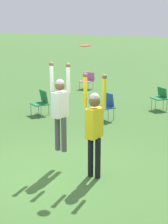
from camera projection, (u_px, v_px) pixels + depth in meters
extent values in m
plane|color=#3D662D|center=(56.00, 174.00, 8.14)|extent=(120.00, 120.00, 0.00)
cylinder|color=#4C4C51|center=(58.00, 133.00, 8.36)|extent=(0.12, 0.12, 0.79)
cylinder|color=#4C4C51|center=(64.00, 134.00, 8.28)|extent=(0.12, 0.12, 0.79)
cube|color=white|center=(60.00, 104.00, 8.15)|extent=(0.24, 0.40, 0.56)
sphere|color=brown|center=(60.00, 86.00, 8.05)|extent=(0.21, 0.21, 0.21)
sphere|color=#B7B2AD|center=(60.00, 83.00, 8.04)|extent=(0.18, 0.18, 0.18)
cylinder|color=white|center=(52.00, 78.00, 8.12)|extent=(0.08, 0.08, 0.59)
sphere|color=brown|center=(51.00, 64.00, 8.05)|extent=(0.10, 0.10, 0.10)
cylinder|color=white|center=(68.00, 79.00, 7.91)|extent=(0.08, 0.08, 0.59)
sphere|color=brown|center=(68.00, 65.00, 7.84)|extent=(0.10, 0.10, 0.10)
cylinder|color=black|center=(91.00, 157.00, 7.93)|extent=(0.12, 0.12, 0.88)
cylinder|color=black|center=(98.00, 158.00, 7.84)|extent=(0.12, 0.12, 0.88)
cube|color=yellow|center=(94.00, 123.00, 7.70)|extent=(0.24, 0.40, 0.63)
sphere|color=brown|center=(95.00, 101.00, 7.59)|extent=(0.24, 0.24, 0.24)
sphere|color=#B7B2AD|center=(95.00, 98.00, 7.57)|extent=(0.20, 0.20, 0.20)
cylinder|color=yellow|center=(85.00, 91.00, 7.65)|extent=(0.08, 0.08, 0.66)
sphere|color=brown|center=(85.00, 75.00, 7.57)|extent=(0.10, 0.10, 0.10)
cylinder|color=yellow|center=(104.00, 93.00, 7.44)|extent=(0.08, 0.08, 0.66)
sphere|color=brown|center=(104.00, 77.00, 7.36)|extent=(0.10, 0.10, 0.10)
cylinder|color=#E04C23|center=(85.00, 45.00, 7.56)|extent=(0.23, 0.23, 0.03)
cylinder|color=gray|center=(80.00, 85.00, 17.75)|extent=(0.02, 0.02, 0.40)
cylinder|color=gray|center=(88.00, 86.00, 17.52)|extent=(0.02, 0.02, 0.40)
cylinder|color=gray|center=(85.00, 84.00, 18.15)|extent=(0.02, 0.02, 0.40)
cylinder|color=gray|center=(93.00, 85.00, 17.92)|extent=(0.02, 0.02, 0.40)
cube|color=#C666A3|center=(86.00, 81.00, 17.79)|extent=(0.59, 0.59, 0.04)
cube|color=#C666A3|center=(89.00, 76.00, 17.95)|extent=(0.56, 0.15, 0.39)
cylinder|color=gray|center=(97.00, 114.00, 12.30)|extent=(0.02, 0.02, 0.46)
cylinder|color=gray|center=(108.00, 116.00, 12.10)|extent=(0.02, 0.02, 0.46)
cylinder|color=gray|center=(103.00, 112.00, 12.64)|extent=(0.02, 0.02, 0.46)
cylinder|color=gray|center=(114.00, 113.00, 12.44)|extent=(0.02, 0.02, 0.46)
cube|color=#235193|center=(106.00, 107.00, 12.32)|extent=(0.65, 0.65, 0.04)
cube|color=#235193|center=(109.00, 99.00, 12.45)|extent=(0.48, 0.32, 0.44)
cylinder|color=gray|center=(152.00, 104.00, 13.69)|extent=(0.02, 0.02, 0.45)
cylinder|color=gray|center=(163.00, 106.00, 13.48)|extent=(0.02, 0.02, 0.45)
cylinder|color=gray|center=(156.00, 102.00, 14.06)|extent=(0.02, 0.02, 0.45)
cylinder|color=gray|center=(167.00, 103.00, 13.85)|extent=(0.02, 0.02, 0.45)
cube|color=#1E753D|center=(160.00, 98.00, 13.72)|extent=(0.72, 0.72, 0.04)
cube|color=#1E753D|center=(162.00, 92.00, 13.87)|extent=(0.48, 0.38, 0.35)
cylinder|color=gray|center=(31.00, 110.00, 12.99)|extent=(0.02, 0.02, 0.41)
cylinder|color=gray|center=(41.00, 111.00, 12.77)|extent=(0.02, 0.02, 0.41)
cylinder|color=gray|center=(39.00, 107.00, 13.35)|extent=(0.02, 0.02, 0.41)
cylinder|color=gray|center=(49.00, 109.00, 13.14)|extent=(0.02, 0.02, 0.41)
cube|color=#1E753D|center=(40.00, 104.00, 13.02)|extent=(0.70, 0.70, 0.04)
cube|color=#1E753D|center=(44.00, 96.00, 13.16)|extent=(0.51, 0.35, 0.44)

